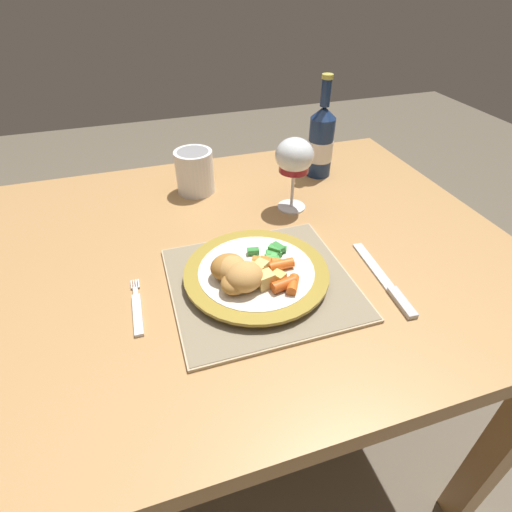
# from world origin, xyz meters

# --- Properties ---
(ground_plane) EXTENTS (6.00, 6.00, 0.00)m
(ground_plane) POSITION_xyz_m (0.00, 0.00, 0.00)
(ground_plane) COLOR brown
(dining_table) EXTENTS (1.11, 0.83, 0.74)m
(dining_table) POSITION_xyz_m (0.00, 0.00, 0.64)
(dining_table) COLOR #AD7F4C
(dining_table) RESTS_ON ground
(placemat) EXTENTS (0.31, 0.29, 0.01)m
(placemat) POSITION_xyz_m (0.02, -0.12, 0.74)
(placemat) COLOR tan
(placemat) RESTS_ON dining_table
(dinner_plate) EXTENTS (0.25, 0.25, 0.02)m
(dinner_plate) POSITION_xyz_m (0.02, -0.11, 0.76)
(dinner_plate) COLOR white
(dinner_plate) RESTS_ON placemat
(breaded_croquettes) EXTENTS (0.09, 0.10, 0.05)m
(breaded_croquettes) POSITION_xyz_m (-0.02, -0.13, 0.79)
(breaded_croquettes) COLOR #A87033
(breaded_croquettes) RESTS_ON dinner_plate
(green_beans_pile) EXTENTS (0.07, 0.06, 0.02)m
(green_beans_pile) POSITION_xyz_m (0.06, -0.08, 0.77)
(green_beans_pile) COLOR #338438
(green_beans_pile) RESTS_ON dinner_plate
(glazed_carrots) EXTENTS (0.07, 0.10, 0.02)m
(glazed_carrots) POSITION_xyz_m (0.05, -0.14, 0.78)
(glazed_carrots) COLOR orange
(glazed_carrots) RESTS_ON dinner_plate
(fork) EXTENTS (0.02, 0.13, 0.01)m
(fork) POSITION_xyz_m (-0.19, -0.12, 0.74)
(fork) COLOR silver
(fork) RESTS_ON dining_table
(table_knife) EXTENTS (0.03, 0.21, 0.01)m
(table_knife) POSITION_xyz_m (0.23, -0.19, 0.74)
(table_knife) COLOR silver
(table_knife) RESTS_ON dining_table
(wine_glass) EXTENTS (0.08, 0.08, 0.16)m
(wine_glass) POSITION_xyz_m (0.17, 0.10, 0.86)
(wine_glass) COLOR silver
(wine_glass) RESTS_ON dining_table
(bottle) EXTENTS (0.06, 0.06, 0.24)m
(bottle) POSITION_xyz_m (0.30, 0.24, 0.83)
(bottle) COLOR navy
(bottle) RESTS_ON dining_table
(roast_potatoes) EXTENTS (0.07, 0.06, 0.03)m
(roast_potatoes) POSITION_xyz_m (0.02, -0.14, 0.78)
(roast_potatoes) COLOR #E5BC66
(roast_potatoes) RESTS_ON dinner_plate
(drinking_cup) EXTENTS (0.09, 0.09, 0.10)m
(drinking_cup) POSITION_xyz_m (-0.02, 0.25, 0.79)
(drinking_cup) COLOR white
(drinking_cup) RESTS_ON dining_table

